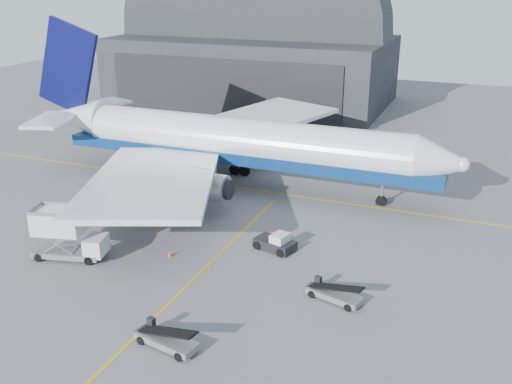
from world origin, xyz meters
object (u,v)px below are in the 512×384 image
at_px(airliner, 227,141).
at_px(catering_truck, 66,235).
at_px(pushback_tug, 276,243).
at_px(belt_loader_b, 334,294).
at_px(belt_loader_a, 166,339).

distance_m(airliner, catering_truck, 22.82).
height_order(catering_truck, pushback_tug, catering_truck).
relative_size(airliner, pushback_tug, 13.29).
relative_size(catering_truck, belt_loader_b, 1.44).
height_order(belt_loader_a, belt_loader_b, belt_loader_a).
height_order(airliner, belt_loader_b, airliner).
bearing_deg(pushback_tug, belt_loader_b, -27.48).
xyz_separation_m(catering_truck, belt_loader_a, (14.24, -7.76, -1.62)).
relative_size(catering_truck, pushback_tug, 1.68).
height_order(airliner, catering_truck, airliner).
relative_size(airliner, belt_loader_a, 10.89).
height_order(airliner, pushback_tug, airliner).
distance_m(airliner, pushback_tug, 18.39).
bearing_deg(belt_loader_a, airliner, 117.92).
distance_m(pushback_tug, belt_loader_a, 16.03).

